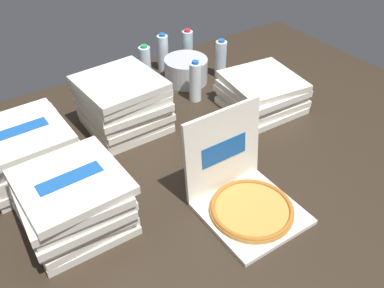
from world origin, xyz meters
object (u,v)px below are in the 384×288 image
object	(u,v)px
water_bottle_4	(163,53)
water_bottle_0	(188,48)
pizza_stack_right_near	(26,152)
pizza_stack_left_far	(123,104)
ice_bucket	(186,70)
pizza_stack_center_far	(73,202)
water_bottle_3	(145,65)
pizza_stack_left_near	(262,93)
water_bottle_1	(221,59)
open_pizza_box	(244,195)
water_bottle_2	(195,82)

from	to	relation	value
water_bottle_4	water_bottle_0	bearing A→B (deg)	-10.61
pizza_stack_right_near	water_bottle_0	distance (m)	1.30
pizza_stack_left_far	ice_bucket	xyz separation A→B (m)	(0.54, 0.23, -0.07)
pizza_stack_center_far	water_bottle_3	bearing A→B (deg)	47.12
pizza_stack_right_near	pizza_stack_left_near	size ratio (longest dim) A/B	1.00
pizza_stack_left_far	water_bottle_3	xyz separation A→B (m)	(0.33, 0.36, -0.03)
pizza_stack_right_near	water_bottle_1	size ratio (longest dim) A/B	1.72
pizza_stack_left_near	water_bottle_1	bearing A→B (deg)	86.22
water_bottle_4	water_bottle_3	bearing A→B (deg)	-154.82
pizza_stack_right_near	pizza_stack_left_near	distance (m)	1.27
pizza_stack_left_near	pizza_stack_left_far	size ratio (longest dim) A/B	1.03
ice_bucket	water_bottle_3	bearing A→B (deg)	148.39
open_pizza_box	water_bottle_4	bearing A→B (deg)	73.99
water_bottle_0	water_bottle_1	world-z (taller)	same
water_bottle_0	water_bottle_3	xyz separation A→B (m)	(-0.34, -0.05, 0.00)
open_pizza_box	ice_bucket	distance (m)	1.11
open_pizza_box	water_bottle_2	distance (m)	0.89
pizza_stack_center_far	water_bottle_1	world-z (taller)	pizza_stack_center_far
water_bottle_0	pizza_stack_center_far	bearing A→B (deg)	-141.39
water_bottle_1	pizza_stack_left_near	bearing A→B (deg)	-93.78
open_pizza_box	water_bottle_4	size ratio (longest dim) A/B	1.73
open_pizza_box	water_bottle_1	world-z (taller)	open_pizza_box
open_pizza_box	water_bottle_4	distance (m)	1.30
water_bottle_3	water_bottle_4	distance (m)	0.19
open_pizza_box	pizza_stack_right_near	xyz separation A→B (m)	(-0.67, 0.72, 0.06)
pizza_stack_center_far	pizza_stack_left_far	xyz separation A→B (m)	(0.47, 0.50, 0.02)
ice_bucket	water_bottle_3	xyz separation A→B (m)	(-0.21, 0.13, 0.04)
open_pizza_box	water_bottle_3	size ratio (longest dim) A/B	1.73
pizza_stack_left_far	water_bottle_0	size ratio (longest dim) A/B	1.67
pizza_stack_center_far	water_bottle_1	bearing A→B (deg)	28.52
pizza_stack_left_near	water_bottle_1	xyz separation A→B (m)	(0.03, 0.42, 0.03)
pizza_stack_left_near	pizza_stack_left_far	bearing A→B (deg)	160.71
pizza_stack_left_near	water_bottle_2	xyz separation A→B (m)	(-0.26, 0.27, 0.03)
pizza_stack_center_far	pizza_stack_left_near	distance (m)	1.22
water_bottle_0	open_pizza_box	bearing A→B (deg)	-113.38
water_bottle_2	water_bottle_3	xyz separation A→B (m)	(-0.14, 0.34, 0.00)
pizza_stack_right_near	water_bottle_2	world-z (taller)	pizza_stack_right_near
water_bottle_2	pizza_stack_center_far	bearing A→B (deg)	-150.83
pizza_stack_left_near	water_bottle_2	world-z (taller)	water_bottle_2
pizza_stack_left_far	ice_bucket	world-z (taller)	pizza_stack_left_far
pizza_stack_right_near	water_bottle_2	bearing A→B (deg)	6.17
ice_bucket	open_pizza_box	bearing A→B (deg)	-110.84
water_bottle_4	pizza_stack_center_far	bearing A→B (deg)	-135.92
open_pizza_box	pizza_stack_left_far	world-z (taller)	open_pizza_box
pizza_stack_left_near	water_bottle_3	bearing A→B (deg)	123.12
ice_bucket	pizza_stack_center_far	bearing A→B (deg)	-144.10
pizza_stack_left_near	water_bottle_4	xyz separation A→B (m)	(-0.23, 0.69, 0.03)
open_pizza_box	water_bottle_0	world-z (taller)	open_pizza_box
pizza_stack_center_far	pizza_stack_left_near	xyz separation A→B (m)	(1.20, 0.25, -0.04)
pizza_stack_right_near	pizza_stack_left_far	distance (m)	0.54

